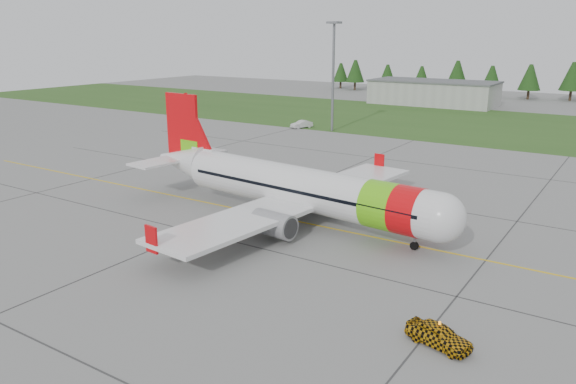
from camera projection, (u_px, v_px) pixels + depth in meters
The scene contains 9 objects.
ground at pixel (333, 266), 45.31m from camera, with size 320.00×320.00×0.00m, color gray.
aircraft at pixel (297, 188), 55.80m from camera, with size 38.26×35.44×11.60m.
follow_me_car at pixel (440, 315), 33.23m from camera, with size 1.66×1.40×4.11m, color #E3A10C.
service_van at pixel (302, 117), 111.82m from camera, with size 1.60×1.51×4.59m, color silver.
grass_strip at pixel (531, 129), 111.44m from camera, with size 320.00×50.00×0.03m, color #30561E.
taxi_guideline at pixel (375, 237), 51.76m from camera, with size 120.00×0.25×0.02m, color gold.
hangar_west at pixel (433, 93), 148.99m from camera, with size 32.00×14.00×6.00m, color #A8A8A3.
floodlight_mast at pixel (333, 79), 106.21m from camera, with size 0.50×0.50×20.00m, color slate.
treeline at pixel (573, 83), 155.26m from camera, with size 160.00×8.00×10.00m, color #1C3F14, non-canonical shape.
Camera 1 is at (19.85, -37.19, 18.05)m, focal length 35.00 mm.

